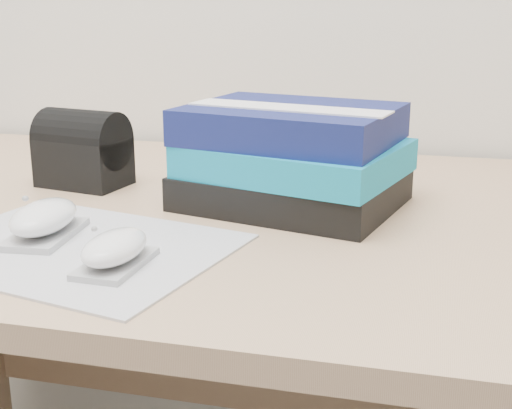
% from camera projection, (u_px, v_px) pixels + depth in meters
% --- Properties ---
extents(desk, '(1.60, 0.80, 0.73)m').
position_uv_depth(desk, '(318.00, 349.00, 1.07)').
color(desk, tan).
rests_on(desk, ground).
extents(mousepad, '(0.39, 0.33, 0.00)m').
position_uv_depth(mousepad, '(74.00, 248.00, 0.81)').
color(mousepad, '#A09FA8').
rests_on(mousepad, desk).
extents(mouse_rear, '(0.07, 0.12, 0.05)m').
position_uv_depth(mouse_rear, '(44.00, 220.00, 0.83)').
color(mouse_rear, '#B0B0B3').
rests_on(mouse_rear, mousepad).
extents(mouse_front, '(0.06, 0.10, 0.04)m').
position_uv_depth(mouse_front, '(115.00, 250.00, 0.74)').
color(mouse_front, '#ACACAF').
rests_on(mouse_front, mousepad).
extents(book_stack, '(0.32, 0.28, 0.14)m').
position_uv_depth(book_stack, '(293.00, 157.00, 0.96)').
color(book_stack, black).
rests_on(book_stack, desk).
extents(pouch, '(0.14, 0.11, 0.12)m').
position_uv_depth(pouch, '(83.00, 149.00, 1.07)').
color(pouch, black).
rests_on(pouch, desk).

